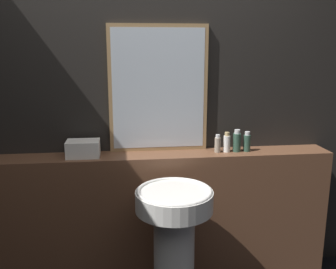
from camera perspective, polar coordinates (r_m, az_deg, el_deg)
name	(u,v)px	position (r m, az deg, el deg)	size (l,w,h in m)	color
wall_back	(149,106)	(2.60, -2.88, 4.40)	(8.00, 0.06, 2.50)	black
vanity_counter	(152,219)	(2.69, -2.46, -12.73)	(2.47, 0.24, 0.94)	brown
pedestal_sink	(174,240)	(2.30, 0.93, -15.80)	(0.45, 0.45, 0.85)	silver
mirror	(158,89)	(2.54, -1.47, 6.93)	(0.67, 0.03, 0.85)	#937047
towel_stack	(83,149)	(2.51, -12.81, -2.11)	(0.21, 0.15, 0.11)	silver
shampoo_bottle	(218,144)	(2.58, 7.57, -1.45)	(0.04, 0.04, 0.12)	gray
conditioner_bottle	(227,143)	(2.59, 8.95, -1.26)	(0.05, 0.05, 0.14)	white
lotion_bottle	(237,141)	(2.61, 10.45, -1.05)	(0.05, 0.05, 0.15)	#2D4C3D
body_wash_bottle	(247,142)	(2.63, 11.95, -1.15)	(0.05, 0.05, 0.14)	#2D4C3D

